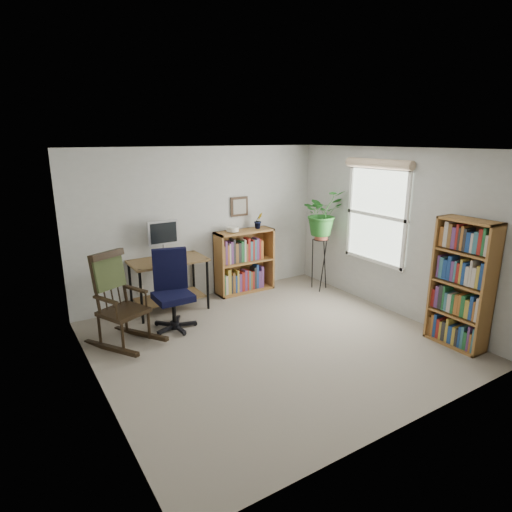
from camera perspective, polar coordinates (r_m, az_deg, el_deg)
floor at (r=5.58m, az=2.22°, el=-11.39°), size 4.20×4.00×0.00m
ceiling at (r=4.98m, az=2.52°, el=14.06°), size 4.20×4.00×0.00m
wall_back at (r=6.85m, az=-7.14°, el=4.25°), size 4.20×0.00×2.40m
wall_front at (r=3.76m, az=19.92°, el=-6.10°), size 4.20×0.00×2.40m
wall_left at (r=4.37m, az=-21.05°, el=-3.20°), size 0.00×4.00×2.40m
wall_right at (r=6.54m, az=17.76°, el=3.08°), size 0.00×4.00×2.40m
window at (r=6.67m, az=15.72°, el=5.22°), size 0.12×1.20×1.50m
desk at (r=6.53m, az=-11.48°, el=-3.83°), size 1.10×0.61×0.79m
monitor at (r=6.47m, az=-12.24°, el=2.20°), size 0.46×0.16×0.56m
keyboard at (r=6.30m, az=-11.29°, el=-0.62°), size 0.40×0.15×0.02m
office_chair at (r=5.84m, az=-11.02°, el=-4.55°), size 0.73×0.73×1.10m
rocking_chair at (r=5.55m, az=-17.38°, el=-5.53°), size 0.99×1.20×1.20m
low_bookshelf at (r=7.16m, az=-1.53°, el=-0.70°), size 1.00×0.33×1.05m
tall_bookshelf at (r=5.79m, az=25.75°, el=-3.40°), size 0.30×0.70×1.60m
plant_stand at (r=7.33m, az=8.56°, el=-0.57°), size 0.36×0.36×1.03m
spider_plant at (r=7.10m, az=8.94°, el=8.56°), size 1.69×1.88×1.46m
potted_plant_small at (r=7.17m, az=0.33°, el=4.12°), size 0.13×0.24×0.11m
framed_picture at (r=7.09m, az=-2.20°, el=6.60°), size 0.32×0.04×0.32m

